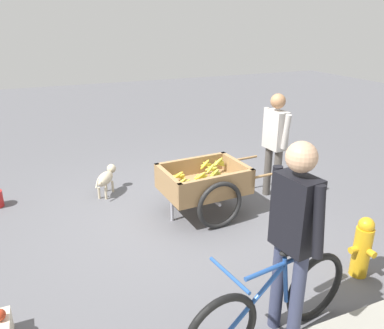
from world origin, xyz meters
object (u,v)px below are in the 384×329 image
at_px(bicycle, 272,306).
at_px(cyclist_person, 294,227).
at_px(fruit_cart, 204,184).
at_px(fire_hydrant, 362,247).
at_px(vendor_person, 275,138).
at_px(dog, 106,178).

xyz_separation_m(bicycle, cyclist_person, (-0.15, -0.02, 0.69)).
relative_size(fruit_cart, bicycle, 1.02).
height_order(cyclist_person, fire_hydrant, cyclist_person).
relative_size(vendor_person, cyclist_person, 0.91).
bearing_deg(dog, fruit_cart, 134.04).
height_order(bicycle, dog, bicycle).
bearing_deg(vendor_person, dog, -25.35).
bearing_deg(fruit_cart, vendor_person, -176.35).
xyz_separation_m(fruit_cart, vendor_person, (-1.15, -0.07, 0.49)).
distance_m(vendor_person, cyclist_person, 2.70).
distance_m(fruit_cart, dog, 1.59).
xyz_separation_m(dog, fire_hydrant, (-2.03, 3.00, 0.06)).
xyz_separation_m(vendor_person, cyclist_person, (1.42, 2.30, 0.11)).
bearing_deg(vendor_person, fire_hydrant, 83.66).
bearing_deg(cyclist_person, dog, -76.12).
bearing_deg(bicycle, cyclist_person, -172.10).
xyz_separation_m(vendor_person, fire_hydrant, (0.22, 1.94, -0.60)).
relative_size(bicycle, fire_hydrant, 2.47).
distance_m(fruit_cart, bicycle, 2.29).
relative_size(fruit_cart, dog, 2.92).
bearing_deg(fire_hydrant, vendor_person, -96.34).
bearing_deg(fire_hydrant, dog, -55.90).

